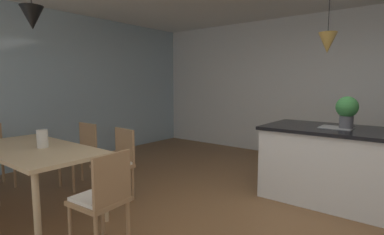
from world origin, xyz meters
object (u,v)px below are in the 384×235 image
chair_kitchen_end (103,197)px  chair_far_left (80,152)px  chair_far_right (116,162)px  kitchen_island (360,168)px  dining_table (34,154)px  potted_plant_on_island (347,110)px  vase_on_dining_table (42,139)px

chair_kitchen_end → chair_far_left: bearing=154.3°
chair_far_right → kitchen_island: kitchen_island is taller
chair_kitchen_end → chair_far_right: bearing=137.0°
dining_table → chair_far_right: chair_far_right is taller
chair_far_right → potted_plant_on_island: 2.82m
chair_far_left → vase_on_dining_table: 0.95m
chair_far_right → chair_kitchen_end: same height
chair_far_right → vase_on_dining_table: size_ratio=4.44×
chair_far_left → kitchen_island: size_ratio=0.40×
kitchen_island → potted_plant_on_island: potted_plant_on_island is taller
dining_table → chair_kitchen_end: 1.26m
chair_far_left → chair_far_right: size_ratio=1.00×
chair_far_right → kitchen_island: (2.39, 1.62, -0.01)m
chair_far_right → potted_plant_on_island: bearing=36.1°
chair_far_right → chair_far_left: bearing=180.0°
vase_on_dining_table → dining_table: bearing=-145.1°
kitchen_island → dining_table: bearing=-139.2°
chair_far_right → dining_table: bearing=-116.7°
chair_far_left → dining_table: bearing=-63.5°
chair_far_right → potted_plant_on_island: potted_plant_on_island is taller
chair_kitchen_end → potted_plant_on_island: potted_plant_on_island is taller
kitchen_island → chair_far_right: bearing=-145.9°
kitchen_island → vase_on_dining_table: size_ratio=11.14×
dining_table → kitchen_island: 3.69m
chair_kitchen_end → kitchen_island: 2.86m
kitchen_island → potted_plant_on_island: size_ratio=5.70×
chair_far_left → chair_far_right: bearing=-0.0°
dining_table → potted_plant_on_island: (2.62, 2.41, 0.46)m
chair_kitchen_end → dining_table: bearing=-179.8°
dining_table → chair_far_right: (0.40, 0.79, -0.19)m
dining_table → kitchen_island: (2.79, 2.41, -0.20)m
chair_far_right → chair_kitchen_end: size_ratio=1.00×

